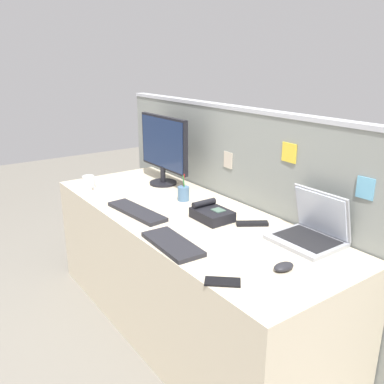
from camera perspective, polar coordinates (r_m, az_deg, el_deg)
ground_plane at (r=2.75m, az=-0.89°, el=-17.54°), size 10.00×10.00×0.00m
desk at (r=2.56m, az=-0.93°, el=-10.75°), size 2.09×0.77×0.74m
cubicle_divider at (r=2.68m, az=6.59°, el=-2.59°), size 2.56×0.08×1.33m
desktop_monitor at (r=2.90m, az=-3.98°, el=6.31°), size 0.55×0.19×0.48m
laptop at (r=2.11m, az=16.24°, el=-4.98°), size 0.31×0.28×0.25m
desk_phone at (r=2.30m, az=2.71°, el=-3.00°), size 0.22×0.17×0.09m
keyboard_main at (r=2.42m, az=-7.66°, el=-2.69°), size 0.46×0.16×0.02m
keyboard_spare at (r=1.99m, az=-2.73°, el=-7.17°), size 0.37×0.17×0.02m
computer_mouse_right_hand at (r=1.82m, az=12.54°, el=-10.04°), size 0.07×0.10×0.03m
pen_cup at (r=2.60m, az=-1.18°, el=-0.20°), size 0.07×0.07×0.17m
cell_phone_black_slab at (r=1.70m, az=4.24°, el=-12.26°), size 0.15×0.15×0.01m
tv_remote at (r=2.25m, az=8.32°, el=-4.33°), size 0.13×0.17×0.02m
coffee_mug at (r=2.93m, az=-14.06°, el=1.33°), size 0.12×0.08×0.09m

